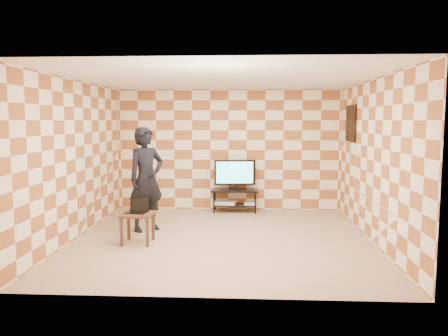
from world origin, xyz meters
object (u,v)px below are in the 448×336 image
Objects in this scene: tv at (235,173)px; person at (146,179)px; tv_stand at (235,195)px; side_table at (138,219)px.

person is (-1.57, -1.69, 0.09)m from tv.
tv_stand is 2.38m from person.
tv is (-0.00, -0.00, 0.50)m from tv_stand.
person is at bearing -132.70° from tv_stand.
tv_stand is 2.97m from side_table.
side_table is 0.27× the size of person.
tv is at bearing 59.06° from side_table.
person reaches higher than tv_stand.
person is (-0.04, 0.85, 0.54)m from side_table.
side_table is (-1.52, -2.54, -0.45)m from tv.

